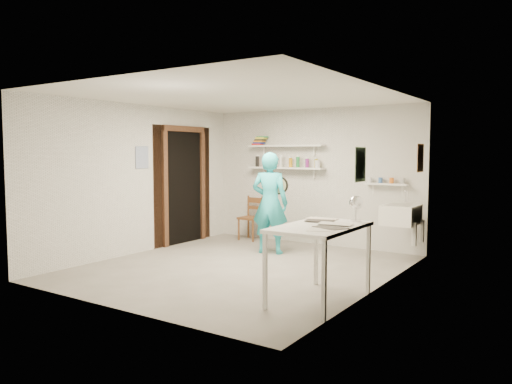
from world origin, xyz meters
The scene contains 27 objects.
floor centered at (0.00, 0.00, -0.01)m, with size 4.00×4.50×0.02m, color slate.
ceiling centered at (0.00, 0.00, 2.41)m, with size 4.00×4.50×0.02m, color silver.
wall_back centered at (0.00, 2.26, 1.20)m, with size 4.00×0.02×2.40m, color silver.
wall_front centered at (0.00, -2.26, 1.20)m, with size 4.00×0.02×2.40m, color silver.
wall_left centered at (-2.01, 0.00, 1.20)m, with size 0.02×4.50×2.40m, color silver.
wall_right centered at (2.01, 0.00, 1.20)m, with size 0.02×4.50×2.40m, color silver.
doorway_recess centered at (-1.99, 1.05, 1.00)m, with size 0.02×0.90×2.00m, color black.
corridor_box centered at (-2.70, 1.05, 1.05)m, with size 1.40×1.50×2.10m, color brown.
door_lintel centered at (-1.97, 1.05, 2.05)m, with size 0.06×1.05×0.10m, color brown.
door_jamb_near centered at (-1.97, 0.55, 1.00)m, with size 0.06×0.10×2.00m, color brown.
door_jamb_far centered at (-1.97, 1.55, 1.00)m, with size 0.06×0.10×2.00m, color brown.
shelf_lower centered at (-0.50, 2.13, 1.35)m, with size 1.50×0.22×0.03m, color white.
shelf_upper centered at (-0.50, 2.13, 1.75)m, with size 1.50×0.22×0.03m, color white.
ledge_shelf centered at (1.35, 2.17, 1.12)m, with size 0.70×0.14×0.03m, color white.
poster_left centered at (-1.99, 0.05, 1.55)m, with size 0.01×0.28×0.36m, color #334C7F.
poster_right_a centered at (1.99, 1.80, 1.55)m, with size 0.01×0.34×0.42m, color #995933.
poster_right_b centered at (1.99, -0.55, 1.50)m, with size 0.01×0.30×0.38m, color #3F724C.
belfast_sink centered at (1.75, 1.70, 0.70)m, with size 0.48×0.60×0.30m, color white.
man centered at (-0.19, 1.10, 0.82)m, with size 0.60×0.39×1.64m, color #26B3C2.
wall_clock centered at (-0.14, 1.31, 1.09)m, with size 0.29×0.29×0.04m, color beige.
wooden_chair centered at (-1.14, 1.95, 0.41)m, with size 0.38×0.37×0.82m, color brown.
work_table centered at (1.64, -0.81, 0.42)m, with size 0.75×1.26×0.84m, color white.
desk_lamp centered at (1.85, -0.31, 1.06)m, with size 0.16×0.16×0.16m, color silver.
spray_cans centered at (-0.50, 2.13, 1.45)m, with size 1.29×0.06×0.17m.
book_stack centered at (-1.05, 2.13, 1.85)m, with size 0.28×0.14×0.17m.
ledge_pots centered at (1.35, 2.17, 1.18)m, with size 0.48×0.07×0.09m.
papers centered at (1.64, -0.81, 0.85)m, with size 0.30×0.22×0.02m.
Camera 1 is at (4.03, -5.69, 1.63)m, focal length 35.00 mm.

